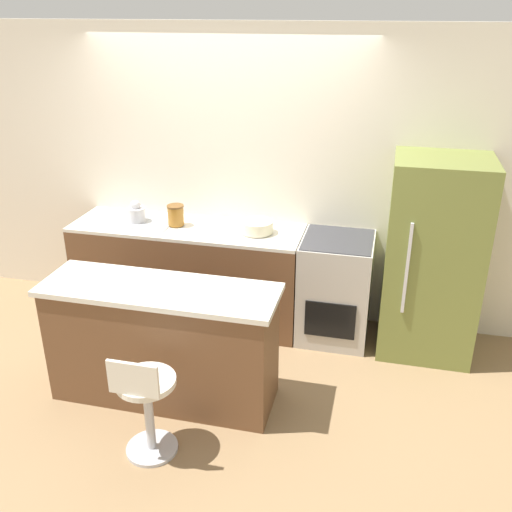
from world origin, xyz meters
The scene contains 10 objects.
ground_plane centered at (0.00, 0.00, 0.00)m, with size 14.00×14.00×0.00m, color #8E704C.
wall_back centered at (0.00, 0.68, 1.30)m, with size 8.00×0.06×2.60m.
back_counter centered at (-0.31, 0.33, 0.46)m, with size 2.07×0.63×0.92m.
kitchen_island centered at (-0.09, -0.83, 0.46)m, with size 1.69×0.55×0.91m.
oven_range centered at (1.03, 0.33, 0.46)m, with size 0.60×0.64×0.92m.
refrigerator centered at (1.80, 0.32, 0.83)m, with size 0.75×0.68×1.66m.
stool_chair centered at (0.03, -1.43, 0.40)m, with size 0.38×0.38×0.80m.
kettle centered at (-0.78, 0.33, 1.00)m, with size 0.16×0.16×0.20m.
mixing_bowl centered at (0.34, 0.33, 0.97)m, with size 0.28×0.28×0.10m.
canister_jar centered at (-0.40, 0.33, 1.01)m, with size 0.15×0.15×0.18m.
Camera 1 is at (1.40, -4.11, 2.73)m, focal length 40.00 mm.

